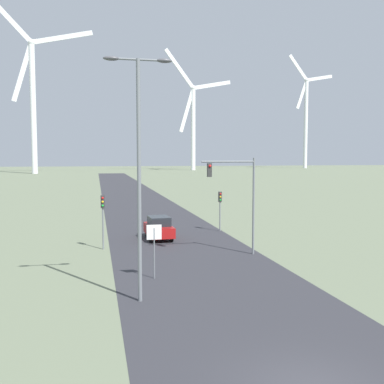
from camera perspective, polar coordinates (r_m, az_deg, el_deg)
The scene contains 10 objects.
road_surface at distance 59.86m, azimuth -6.39°, elevation -1.81°, with size 10.00×240.00×0.01m.
streetlamp at distance 20.15m, azimuth -6.77°, elevation 4.95°, with size 3.02×0.32×10.91m.
stop_sign_near at distance 24.31m, azimuth -4.83°, elevation -6.22°, with size 0.81×0.07×2.94m.
traffic_light_post_near_left at distance 32.30m, azimuth -11.27°, elevation -2.23°, with size 0.28×0.34×3.86m.
traffic_light_post_near_right at distance 39.59m, azimuth 3.59°, elevation -1.30°, with size 0.28×0.34×3.50m.
traffic_light_mast_overhead at distance 29.88m, azimuth 5.72°, elevation 0.55°, with size 3.67×0.35×6.50m.
car_approaching at distance 35.99m, azimuth -4.24°, elevation -4.55°, with size 2.05×4.20×1.83m.
wind_turbine_left at distance 185.90m, azimuth -19.57°, elevation 11.82°, with size 39.39×2.77×67.46m.
wind_turbine_center at distance 219.07m, azimuth 0.14°, elevation 9.42°, with size 35.46×12.64×56.46m.
wind_turbine_right at distance 267.70m, azimuth 14.26°, elevation 9.41°, with size 28.71×4.09×63.54m.
Camera 1 is at (-5.86, -11.21, 6.58)m, focal length 42.00 mm.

